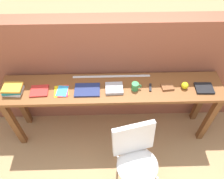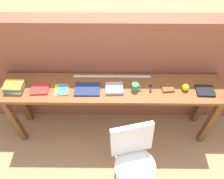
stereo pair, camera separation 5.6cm
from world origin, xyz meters
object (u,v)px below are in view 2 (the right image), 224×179
(mug, at_px, (135,87))
(leather_journal_brown, at_px, (168,88))
(magazine_cycling, at_px, (40,89))
(book_repair_rightmost, at_px, (205,91))
(pamphlet_pile_colourful, at_px, (62,90))
(chair_white_moulded, at_px, (134,157))
(book_open_centre, at_px, (87,89))
(book_stack_leftmost, at_px, (14,87))
(sports_ball_small, at_px, (185,87))
(multitool_folded, at_px, (151,88))

(mug, relative_size, leather_journal_brown, 0.85)
(magazine_cycling, distance_m, book_repair_rightmost, 1.81)
(pamphlet_pile_colourful, bearing_deg, chair_white_moulded, -38.07)
(book_open_centre, bearing_deg, leather_journal_brown, 1.23)
(pamphlet_pile_colourful, height_order, mug, mug)
(chair_white_moulded, distance_m, book_stack_leftmost, 1.50)
(mug, distance_m, leather_journal_brown, 0.36)
(chair_white_moulded, height_order, leather_journal_brown, leather_journal_brown)
(leather_journal_brown, relative_size, sports_ball_small, 1.67)
(magazine_cycling, bearing_deg, pamphlet_pile_colourful, -4.16)
(chair_white_moulded, xyz_separation_m, book_repair_rightmost, (0.78, 0.60, 0.36))
(multitool_folded, xyz_separation_m, book_repair_rightmost, (0.59, -0.03, 0.00))
(book_stack_leftmost, bearing_deg, chair_white_moulded, -25.35)
(book_open_centre, height_order, book_repair_rightmost, book_repair_rightmost)
(book_repair_rightmost, bearing_deg, sports_ball_small, 176.25)
(multitool_folded, bearing_deg, pamphlet_pile_colourful, -178.60)
(sports_ball_small, bearing_deg, book_stack_leftmost, -179.80)
(chair_white_moulded, distance_m, book_repair_rightmost, 1.05)
(magazine_cycling, height_order, leather_journal_brown, leather_journal_brown)
(chair_white_moulded, xyz_separation_m, magazine_cycling, (-1.03, 0.61, 0.36))
(leather_journal_brown, xyz_separation_m, sports_ball_small, (0.19, -0.01, 0.03))
(book_stack_leftmost, distance_m, sports_ball_small, 1.87)
(leather_journal_brown, distance_m, sports_ball_small, 0.19)
(chair_white_moulded, relative_size, sports_ball_small, 11.44)
(magazine_cycling, height_order, sports_ball_small, sports_ball_small)
(book_open_centre, bearing_deg, book_repair_rightmost, -0.42)
(magazine_cycling, relative_size, book_open_centre, 0.69)
(book_open_centre, xyz_separation_m, sports_ball_small, (1.07, 0.01, 0.03))
(chair_white_moulded, xyz_separation_m, mug, (0.02, 0.62, 0.40))
(magazine_cycling, xyz_separation_m, mug, (1.05, 0.01, 0.04))
(book_stack_leftmost, height_order, sports_ball_small, book_stack_leftmost)
(book_open_centre, xyz_separation_m, multitool_folded, (0.70, 0.02, -0.00))
(multitool_folded, relative_size, leather_journal_brown, 0.85)
(magazine_cycling, xyz_separation_m, leather_journal_brown, (1.41, 0.02, 0.00))
(chair_white_moulded, bearing_deg, book_stack_leftmost, 154.65)
(magazine_cycling, relative_size, mug, 1.74)
(pamphlet_pile_colourful, xyz_separation_m, multitool_folded, (0.97, 0.02, 0.00))
(book_stack_leftmost, distance_m, leather_journal_brown, 1.69)
(leather_journal_brown, bearing_deg, magazine_cycling, 175.04)
(pamphlet_pile_colourful, height_order, sports_ball_small, sports_ball_small)
(pamphlet_pile_colourful, xyz_separation_m, sports_ball_small, (1.35, 0.01, 0.03))
(book_open_centre, relative_size, multitool_folded, 2.52)
(book_stack_leftmost, distance_m, book_repair_rightmost, 2.09)
(leather_journal_brown, xyz_separation_m, book_repair_rightmost, (0.40, -0.03, -0.00))
(book_stack_leftmost, bearing_deg, pamphlet_pile_colourful, -0.87)
(multitool_folded, xyz_separation_m, sports_ball_small, (0.38, -0.01, 0.03))
(chair_white_moulded, distance_m, pamphlet_pile_colourful, 1.05)
(magazine_cycling, height_order, multitool_folded, magazine_cycling)
(chair_white_moulded, xyz_separation_m, sports_ball_small, (0.57, 0.62, 0.39))
(chair_white_moulded, distance_m, mug, 0.74)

